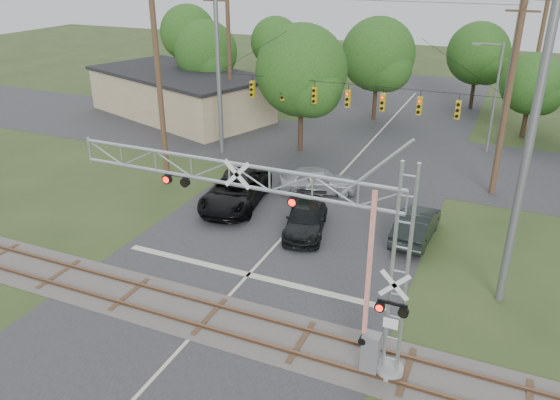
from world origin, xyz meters
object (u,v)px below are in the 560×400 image
at_px(pickup_black, 236,191).
at_px(car_dark, 306,219).
at_px(commercial_building, 180,94).
at_px(streetlight, 493,93).
at_px(traffic_signal_span, 362,91).
at_px(crossing_gantry, 292,230).
at_px(sedan_silver, 318,180).

height_order(pickup_black, car_dark, pickup_black).
xyz_separation_m(pickup_black, car_dark, (4.98, -1.50, -0.17)).
relative_size(commercial_building, streetlight, 2.37).
xyz_separation_m(traffic_signal_span, car_dark, (-0.06, -9.34, -4.89)).
height_order(crossing_gantry, streetlight, streetlight).
distance_m(traffic_signal_span, car_dark, 10.55).
height_order(pickup_black, sedan_silver, pickup_black).
distance_m(traffic_signal_span, commercial_building, 20.78).
xyz_separation_m(crossing_gantry, streetlight, (4.66, 26.34, -0.50)).
bearing_deg(commercial_building, traffic_signal_span, -2.71).
height_order(crossing_gantry, pickup_black, crossing_gantry).
height_order(traffic_signal_span, car_dark, traffic_signal_span).
bearing_deg(car_dark, pickup_black, 149.87).
xyz_separation_m(pickup_black, commercial_building, (-13.93, 15.52, 1.11)).
xyz_separation_m(pickup_black, sedan_silver, (3.75, 3.70, -0.08)).
bearing_deg(sedan_silver, car_dark, 174.50).
distance_m(crossing_gantry, pickup_black, 13.77).
bearing_deg(crossing_gantry, streetlight, 79.97).
distance_m(pickup_black, sedan_silver, 5.27).
bearing_deg(pickup_black, sedan_silver, 35.72).
height_order(car_dark, commercial_building, commercial_building).
xyz_separation_m(car_dark, commercial_building, (-18.91, 17.02, 1.28)).
bearing_deg(car_dark, commercial_building, 124.61).
xyz_separation_m(traffic_signal_span, streetlight, (7.51, 7.97, -1.13)).
relative_size(crossing_gantry, sedan_silver, 2.71).
xyz_separation_m(traffic_signal_span, pickup_black, (-5.04, -7.85, -4.72)).
relative_size(pickup_black, car_dark, 1.30).
height_order(crossing_gantry, traffic_signal_span, traffic_signal_span).
distance_m(sedan_silver, streetlight, 15.41).
relative_size(traffic_signal_span, streetlight, 2.42).
distance_m(car_dark, sedan_silver, 5.35).
xyz_separation_m(pickup_black, streetlight, (12.55, 15.82, 3.58)).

